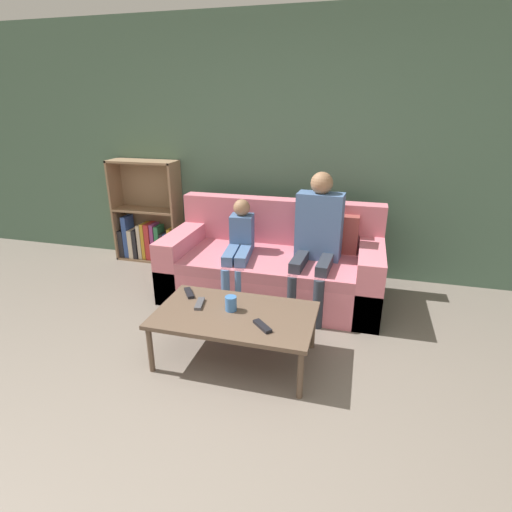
{
  "coord_description": "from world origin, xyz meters",
  "views": [
    {
      "loc": [
        0.64,
        -1.28,
        1.77
      ],
      "look_at": [
        -0.14,
        1.6,
        0.61
      ],
      "focal_mm": 28.0,
      "sensor_mm": 36.0,
      "label": 1
    }
  ],
  "objects_px": {
    "bookshelf": "(148,225)",
    "tv_remote_1": "(200,304)",
    "person_child": "(239,247)",
    "tv_remote_0": "(262,326)",
    "tv_remote_2": "(189,293)",
    "couch": "(274,267)",
    "person_adult": "(317,233)",
    "cup_near": "(231,303)",
    "coffee_table": "(235,317)"
  },
  "relations": [
    {
      "from": "bookshelf",
      "to": "tv_remote_1",
      "type": "xyz_separation_m",
      "value": [
        1.32,
        -1.61,
        -0.03
      ]
    },
    {
      "from": "person_child",
      "to": "tv_remote_0",
      "type": "relative_size",
      "value": 5.97
    },
    {
      "from": "person_child",
      "to": "tv_remote_2",
      "type": "relative_size",
      "value": 5.56
    },
    {
      "from": "couch",
      "to": "tv_remote_1",
      "type": "relative_size",
      "value": 11.37
    },
    {
      "from": "bookshelf",
      "to": "tv_remote_0",
      "type": "distance_m",
      "value": 2.57
    },
    {
      "from": "person_adult",
      "to": "tv_remote_2",
      "type": "relative_size",
      "value": 7.26
    },
    {
      "from": "person_child",
      "to": "cup_near",
      "type": "xyz_separation_m",
      "value": [
        0.22,
        -0.91,
        -0.09
      ]
    },
    {
      "from": "person_child",
      "to": "cup_near",
      "type": "relative_size",
      "value": 8.65
    },
    {
      "from": "coffee_table",
      "to": "tv_remote_1",
      "type": "distance_m",
      "value": 0.29
    },
    {
      "from": "bookshelf",
      "to": "couch",
      "type": "bearing_deg",
      "value": -18.86
    },
    {
      "from": "bookshelf",
      "to": "tv_remote_1",
      "type": "height_order",
      "value": "bookshelf"
    },
    {
      "from": "couch",
      "to": "person_child",
      "type": "height_order",
      "value": "person_child"
    },
    {
      "from": "bookshelf",
      "to": "coffee_table",
      "type": "bearing_deg",
      "value": -45.93
    },
    {
      "from": "person_child",
      "to": "tv_remote_1",
      "type": "height_order",
      "value": "person_child"
    },
    {
      "from": "person_adult",
      "to": "tv_remote_2",
      "type": "height_order",
      "value": "person_adult"
    },
    {
      "from": "tv_remote_1",
      "to": "bookshelf",
      "type": "bearing_deg",
      "value": 117.68
    },
    {
      "from": "bookshelf",
      "to": "coffee_table",
      "type": "xyz_separation_m",
      "value": [
        1.61,
        -1.66,
        -0.07
      ]
    },
    {
      "from": "tv_remote_0",
      "to": "tv_remote_1",
      "type": "height_order",
      "value": "same"
    },
    {
      "from": "cup_near",
      "to": "tv_remote_1",
      "type": "distance_m",
      "value": 0.25
    },
    {
      "from": "tv_remote_0",
      "to": "tv_remote_2",
      "type": "bearing_deg",
      "value": 108.39
    },
    {
      "from": "tv_remote_2",
      "to": "tv_remote_1",
      "type": "bearing_deg",
      "value": -79.01
    },
    {
      "from": "cup_near",
      "to": "person_child",
      "type": "bearing_deg",
      "value": 103.73
    },
    {
      "from": "couch",
      "to": "bookshelf",
      "type": "height_order",
      "value": "bookshelf"
    },
    {
      "from": "coffee_table",
      "to": "person_adult",
      "type": "height_order",
      "value": "person_adult"
    },
    {
      "from": "tv_remote_0",
      "to": "couch",
      "type": "bearing_deg",
      "value": 53.62
    },
    {
      "from": "person_child",
      "to": "tv_remote_2",
      "type": "height_order",
      "value": "person_child"
    },
    {
      "from": "couch",
      "to": "tv_remote_0",
      "type": "distance_m",
      "value": 1.25
    },
    {
      "from": "couch",
      "to": "bookshelf",
      "type": "relative_size",
      "value": 1.72
    },
    {
      "from": "couch",
      "to": "tv_remote_1",
      "type": "distance_m",
      "value": 1.1
    },
    {
      "from": "cup_near",
      "to": "person_adult",
      "type": "bearing_deg",
      "value": 64.08
    },
    {
      "from": "tv_remote_2",
      "to": "person_child",
      "type": "bearing_deg",
      "value": 42.18
    },
    {
      "from": "person_adult",
      "to": "tv_remote_1",
      "type": "bearing_deg",
      "value": -122.95
    },
    {
      "from": "couch",
      "to": "coffee_table",
      "type": "distance_m",
      "value": 1.1
    },
    {
      "from": "bookshelf",
      "to": "tv_remote_1",
      "type": "distance_m",
      "value": 2.08
    },
    {
      "from": "coffee_table",
      "to": "tv_remote_1",
      "type": "height_order",
      "value": "tv_remote_1"
    },
    {
      "from": "coffee_table",
      "to": "tv_remote_0",
      "type": "xyz_separation_m",
      "value": [
        0.23,
        -0.13,
        0.04
      ]
    },
    {
      "from": "coffee_table",
      "to": "person_child",
      "type": "bearing_deg",
      "value": 105.48
    },
    {
      "from": "person_adult",
      "to": "tv_remote_0",
      "type": "xyz_separation_m",
      "value": [
        -0.2,
        -1.15,
        -0.3
      ]
    },
    {
      "from": "couch",
      "to": "person_adult",
      "type": "distance_m",
      "value": 0.58
    },
    {
      "from": "tv_remote_2",
      "to": "coffee_table",
      "type": "bearing_deg",
      "value": -58.75
    },
    {
      "from": "person_adult",
      "to": "tv_remote_2",
      "type": "bearing_deg",
      "value": -132.66
    },
    {
      "from": "coffee_table",
      "to": "person_child",
      "type": "distance_m",
      "value": 1.0
    },
    {
      "from": "person_child",
      "to": "tv_remote_1",
      "type": "bearing_deg",
      "value": -98.61
    },
    {
      "from": "couch",
      "to": "tv_remote_2",
      "type": "bearing_deg",
      "value": -117.1
    },
    {
      "from": "tv_remote_0",
      "to": "tv_remote_1",
      "type": "distance_m",
      "value": 0.55
    },
    {
      "from": "couch",
      "to": "person_child",
      "type": "relative_size",
      "value": 2.16
    },
    {
      "from": "tv_remote_2",
      "to": "tv_remote_0",
      "type": "bearing_deg",
      "value": -60.9
    },
    {
      "from": "couch",
      "to": "cup_near",
      "type": "bearing_deg",
      "value": -93.85
    },
    {
      "from": "couch",
      "to": "bookshelf",
      "type": "distance_m",
      "value": 1.74
    },
    {
      "from": "coffee_table",
      "to": "cup_near",
      "type": "relative_size",
      "value": 10.48
    }
  ]
}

